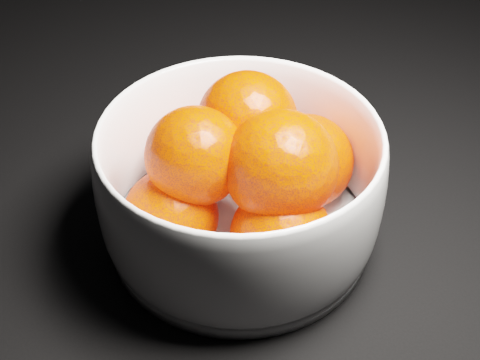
# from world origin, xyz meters

# --- Properties ---
(ground) EXTENTS (3.00, 3.00, 0.00)m
(ground) POSITION_xyz_m (0.00, 0.00, 0.00)
(ground) COLOR black
(ground) RESTS_ON ground
(bowl) EXTENTS (0.24, 0.24, 0.12)m
(bowl) POSITION_xyz_m (0.01, -0.25, 0.06)
(bowl) COLOR white
(bowl) RESTS_ON ground
(orange_pile) EXTENTS (0.19, 0.18, 0.13)m
(orange_pile) POSITION_xyz_m (0.02, -0.25, 0.08)
(orange_pile) COLOR #FF2C00
(orange_pile) RESTS_ON bowl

